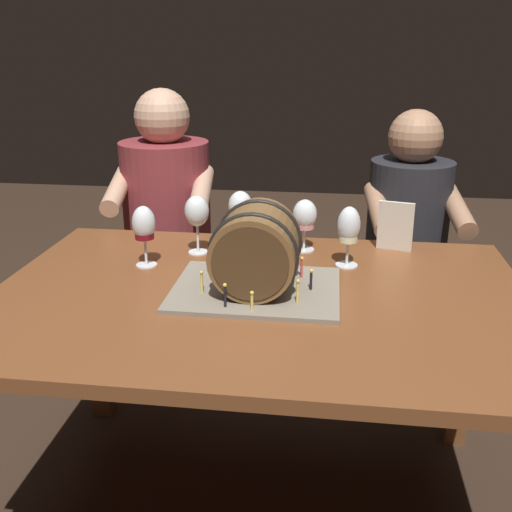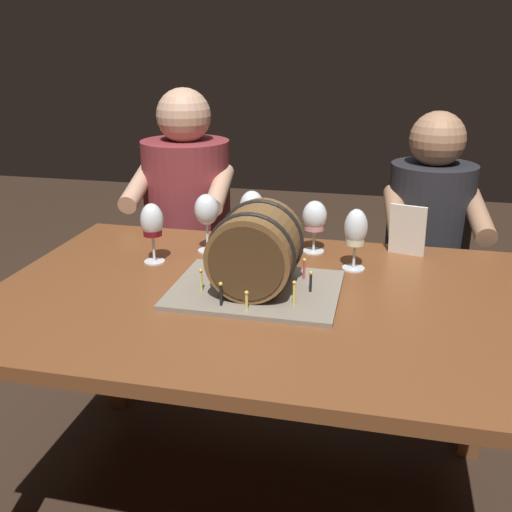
# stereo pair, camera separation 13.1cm
# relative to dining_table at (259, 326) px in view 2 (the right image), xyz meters

# --- Properties ---
(ground_plane) EXTENTS (8.00, 8.00, 0.00)m
(ground_plane) POSITION_rel_dining_table_xyz_m (0.00, 0.00, -0.62)
(ground_plane) COLOR #332319
(dining_table) EXTENTS (1.42, 0.96, 0.72)m
(dining_table) POSITION_rel_dining_table_xyz_m (0.00, 0.00, 0.00)
(dining_table) COLOR brown
(dining_table) RESTS_ON ground
(barrel_cake) EXTENTS (0.44, 0.34, 0.24)m
(barrel_cake) POSITION_rel_dining_table_xyz_m (-0.01, 0.01, 0.20)
(barrel_cake) COLOR gray
(barrel_cake) RESTS_ON dining_table
(wine_glass_white) EXTENTS (0.07, 0.07, 0.18)m
(wine_glass_white) POSITION_rel_dining_table_xyz_m (0.23, 0.23, 0.21)
(wine_glass_white) COLOR white
(wine_glass_white) RESTS_ON dining_table
(wine_glass_red) EXTENTS (0.07, 0.07, 0.18)m
(wine_glass_red) POSITION_rel_dining_table_xyz_m (-0.35, 0.15, 0.22)
(wine_glass_red) COLOR white
(wine_glass_red) RESTS_ON dining_table
(wine_glass_amber) EXTENTS (0.08, 0.08, 0.17)m
(wine_glass_amber) POSITION_rel_dining_table_xyz_m (-0.11, 0.40, 0.21)
(wine_glass_amber) COLOR white
(wine_glass_amber) RESTS_ON dining_table
(wine_glass_empty) EXTENTS (0.08, 0.08, 0.18)m
(wine_glass_empty) POSITION_rel_dining_table_xyz_m (-0.23, 0.28, 0.23)
(wine_glass_empty) COLOR white
(wine_glass_empty) RESTS_ON dining_table
(wine_glass_rose) EXTENTS (0.08, 0.08, 0.17)m
(wine_glass_rose) POSITION_rel_dining_table_xyz_m (0.10, 0.35, 0.21)
(wine_glass_rose) COLOR white
(wine_glass_rose) RESTS_ON dining_table
(menu_card) EXTENTS (0.11, 0.05, 0.16)m
(menu_card) POSITION_rel_dining_table_xyz_m (0.38, 0.39, 0.18)
(menu_card) COLOR silver
(menu_card) RESTS_ON dining_table
(person_seated_left) EXTENTS (0.42, 0.50, 1.18)m
(person_seated_left) POSITION_rel_dining_table_xyz_m (-0.47, 0.79, -0.07)
(person_seated_left) COLOR #4C1B1E
(person_seated_left) RESTS_ON ground
(person_seated_right) EXTENTS (0.37, 0.47, 1.12)m
(person_seated_right) POSITION_rel_dining_table_xyz_m (0.47, 0.79, -0.12)
(person_seated_right) COLOR black
(person_seated_right) RESTS_ON ground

